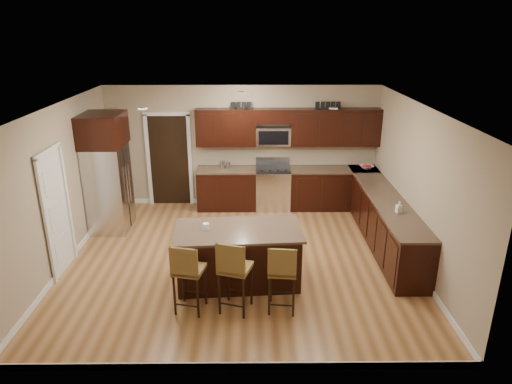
{
  "coord_description": "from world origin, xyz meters",
  "views": [
    {
      "loc": [
        0.22,
        -7.17,
        3.92
      ],
      "look_at": [
        0.29,
        0.4,
        1.13
      ],
      "focal_mm": 32.0,
      "sensor_mm": 36.0,
      "label": 1
    }
  ],
  "objects_px": {
    "range": "(273,188)",
    "refrigerator": "(107,172)",
    "stool_mid": "(234,269)",
    "island": "(239,257)",
    "stool_right": "(282,271)",
    "stool_left": "(187,271)"
  },
  "relations": [
    {
      "from": "stool_left",
      "to": "refrigerator",
      "type": "height_order",
      "value": "refrigerator"
    },
    {
      "from": "range",
      "to": "stool_mid",
      "type": "distance_m",
      "value": 4.08
    },
    {
      "from": "stool_right",
      "to": "refrigerator",
      "type": "height_order",
      "value": "refrigerator"
    },
    {
      "from": "range",
      "to": "stool_mid",
      "type": "height_order",
      "value": "stool_mid"
    },
    {
      "from": "stool_mid",
      "to": "stool_right",
      "type": "height_order",
      "value": "stool_mid"
    },
    {
      "from": "range",
      "to": "refrigerator",
      "type": "bearing_deg",
      "value": -161.53
    },
    {
      "from": "stool_right",
      "to": "stool_mid",
      "type": "bearing_deg",
      "value": -173.95
    },
    {
      "from": "range",
      "to": "stool_left",
      "type": "relative_size",
      "value": 1.02
    },
    {
      "from": "refrigerator",
      "to": "island",
      "type": "bearing_deg",
      "value": -38.19
    },
    {
      "from": "island",
      "to": "stool_left",
      "type": "distance_m",
      "value": 1.12
    },
    {
      "from": "stool_mid",
      "to": "island",
      "type": "bearing_deg",
      "value": 104.83
    },
    {
      "from": "island",
      "to": "stool_left",
      "type": "bearing_deg",
      "value": -133.35
    },
    {
      "from": "stool_mid",
      "to": "stool_right",
      "type": "distance_m",
      "value": 0.68
    },
    {
      "from": "range",
      "to": "island",
      "type": "height_order",
      "value": "range"
    },
    {
      "from": "stool_mid",
      "to": "stool_right",
      "type": "bearing_deg",
      "value": 17.73
    },
    {
      "from": "stool_mid",
      "to": "range",
      "type": "bearing_deg",
      "value": 97.41
    },
    {
      "from": "range",
      "to": "stool_right",
      "type": "height_order",
      "value": "range"
    },
    {
      "from": "island",
      "to": "stool_right",
      "type": "xyz_separation_m",
      "value": [
        0.64,
        -0.84,
        0.23
      ]
    },
    {
      "from": "range",
      "to": "stool_right",
      "type": "xyz_separation_m",
      "value": [
        -0.04,
        -4.0,
        0.19
      ]
    },
    {
      "from": "refrigerator",
      "to": "stool_left",
      "type": "bearing_deg",
      "value": -56.42
    },
    {
      "from": "stool_right",
      "to": "island",
      "type": "bearing_deg",
      "value": 133.17
    },
    {
      "from": "range",
      "to": "stool_mid",
      "type": "bearing_deg",
      "value": -100.24
    }
  ]
}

